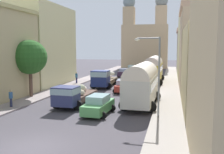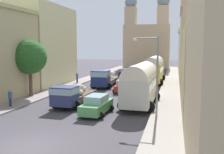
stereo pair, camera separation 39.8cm
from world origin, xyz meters
name	(u,v)px [view 1 (the left image)]	position (x,y,z in m)	size (l,w,h in m)	color
ground_plane	(123,83)	(0.00, 27.00, 0.00)	(154.00, 154.00, 0.00)	#464249
sidewalk_left	(81,81)	(-7.25, 27.00, 0.07)	(2.50, 70.00, 0.14)	gray
sidewalk_right	(170,84)	(7.25, 27.00, 0.07)	(2.50, 70.00, 0.14)	#A29991
building_left_2	(44,46)	(-11.18, 22.35, 5.86)	(5.35, 12.06, 11.72)	beige
building_right_1	(212,69)	(10.97, 11.84, 3.72)	(4.93, 11.91, 7.44)	tan
building_right_2	(196,48)	(10.63, 23.86, 5.56)	(4.68, 10.45, 11.06)	tan
building_right_3	(193,44)	(11.10, 36.11, 6.28)	(5.21, 13.09, 12.57)	#CAC28A
building_right_4	(189,51)	(11.05, 47.93, 4.93)	(5.61, 9.71, 9.78)	#C8B496
distant_church	(145,42)	(0.00, 58.21, 7.06)	(12.32, 6.34, 19.42)	tan
parked_bus_0	(142,83)	(4.68, 11.89, 2.25)	(3.47, 8.19, 4.10)	silver
parked_bus_1	(154,68)	(4.61, 28.30, 2.35)	(3.31, 9.99, 4.23)	gold
cargo_truck_0	(73,95)	(-1.65, 9.87, 1.13)	(3.15, 6.65, 2.15)	navy
cargo_truck_1	(103,78)	(-1.87, 21.71, 1.33)	(3.12, 7.45, 2.54)	navy
car_0	(124,73)	(-1.44, 35.44, 0.81)	(2.42, 4.10, 1.62)	#2D1B31
car_1	(132,69)	(-1.53, 45.26, 0.80)	(2.41, 4.18, 1.61)	#1F2B26
car_2	(98,105)	(1.54, 7.70, 0.82)	(2.40, 4.21, 1.65)	#529D55
car_3	(123,86)	(1.52, 18.84, 0.79)	(2.41, 4.09, 1.57)	#AD2F24
car_4	(142,73)	(1.89, 35.91, 0.80)	(2.39, 4.08, 1.58)	#262C2D
pedestrian_0	(77,77)	(-6.85, 24.16, 1.05)	(0.48, 0.48, 1.85)	#23204E
pedestrian_1	(11,98)	(-6.99, 7.95, 1.00)	(0.39, 0.39, 1.75)	#292E4D
streetlamp_near	(155,69)	(6.20, 8.03, 3.91)	(2.08, 0.28, 6.46)	gray
roadside_tree_1	(30,57)	(-7.90, 12.92, 4.54)	(3.80, 3.80, 6.46)	brown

